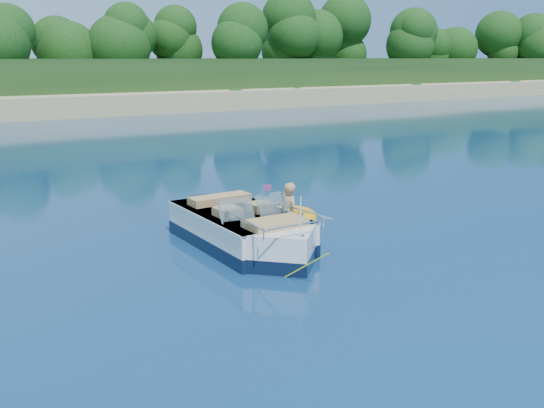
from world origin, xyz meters
name	(u,v)px	position (x,y,z in m)	size (l,w,h in m)	color
ground	(351,276)	(0.00, 0.00, 0.00)	(160.00, 160.00, 0.00)	#091F44
motorboat	(247,233)	(-0.85, 2.58, 0.34)	(1.95, 5.32, 1.77)	white
tow_tube	(289,218)	(1.17, 4.00, 0.10)	(1.87, 1.87, 0.39)	#FFAD09
boy	(287,222)	(1.07, 3.93, 0.00)	(0.60, 0.40, 1.65)	tan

